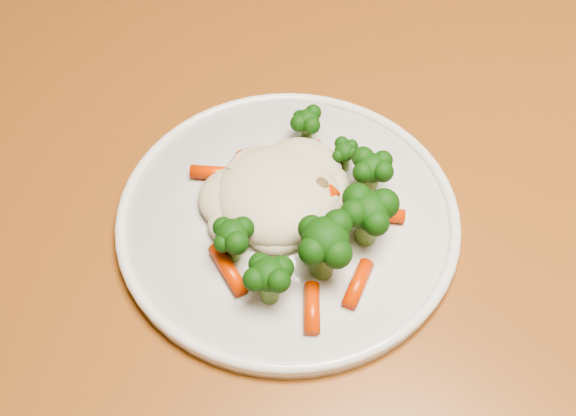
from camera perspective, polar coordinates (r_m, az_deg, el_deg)
The scene contains 3 objects.
dining_table at distance 0.71m, azimuth -1.97°, elevation -2.58°, with size 1.45×1.19×0.75m.
plate at distance 0.60m, azimuth 0.00°, elevation -0.83°, with size 0.28×0.28×0.01m, color silver.
meal at distance 0.58m, azimuth 0.80°, elevation 0.32°, with size 0.17×0.19×0.05m.
Camera 1 is at (-0.37, -0.47, 1.24)m, focal length 45.00 mm.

